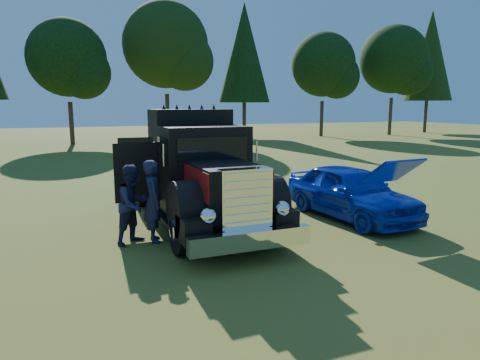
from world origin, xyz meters
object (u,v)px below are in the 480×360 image
(diamond_t_truck, at_px, (200,177))
(spectator_near, at_px, (154,201))
(hotrod_coupe, at_px, (351,192))
(spectator_far, at_px, (134,204))

(diamond_t_truck, distance_m, spectator_near, 1.73)
(hotrod_coupe, bearing_deg, spectator_near, -179.43)
(diamond_t_truck, distance_m, hotrod_coupe, 4.22)
(diamond_t_truck, bearing_deg, spectator_near, -145.08)
(hotrod_coupe, height_order, spectator_near, spectator_near)
(diamond_t_truck, relative_size, spectator_far, 3.96)
(diamond_t_truck, bearing_deg, spectator_far, -153.55)
(hotrod_coupe, relative_size, spectator_near, 2.35)
(spectator_near, bearing_deg, spectator_far, 85.05)
(hotrod_coupe, relative_size, spectator_far, 2.47)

